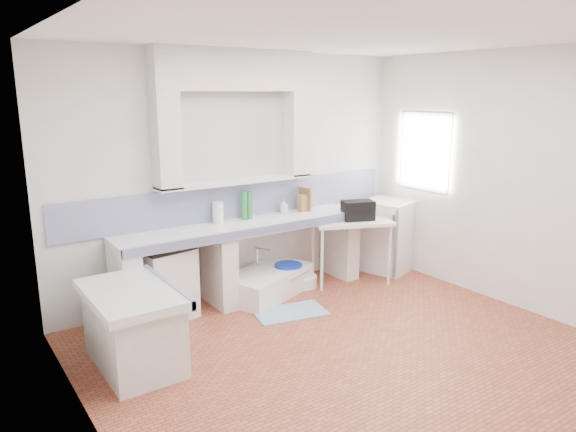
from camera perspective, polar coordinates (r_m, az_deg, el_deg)
floor at (r=5.11m, az=6.59°, el=-14.24°), size 4.50×4.50×0.00m
ceiling at (r=4.57m, az=7.55°, el=18.75°), size 4.50×4.50×0.00m
wall_back at (r=6.25m, az=-5.23°, el=4.40°), size 4.50×0.00×4.50m
wall_left at (r=3.60m, az=-20.89°, el=-2.97°), size 0.00×4.50×4.50m
wall_right at (r=6.34m, az=22.46°, el=3.58°), size 0.00×4.50×4.50m
alcove_mass at (r=6.03m, az=-5.72°, el=15.27°), size 1.90×0.25×0.45m
window_frame at (r=7.17m, az=15.33°, el=6.72°), size 0.35×0.86×1.06m
lace_valance at (r=7.03m, az=14.74°, el=9.75°), size 0.01×0.84×0.24m
counter_slab at (r=6.06m, az=-4.55°, el=-1.09°), size 3.00×0.60×0.08m
counter_lip at (r=5.82m, az=-3.16°, el=-1.65°), size 3.00×0.04×0.10m
counter_pier_left at (r=5.65m, az=-16.93°, el=-7.47°), size 0.20×0.55×0.82m
counter_pier_mid at (r=6.02m, az=-7.36°, el=-5.71°), size 0.20×0.55×0.82m
counter_pier_right at (r=6.96m, az=5.55°, el=-3.07°), size 0.20×0.55×0.82m
peninsula_top at (r=4.79m, az=-16.41°, el=-8.00°), size 0.70×1.10×0.08m
peninsula_base at (r=4.93m, az=-16.15°, el=-11.80°), size 0.60×1.00×0.62m
peninsula_lip at (r=4.90m, az=-12.73°, el=-7.33°), size 0.04×1.10×0.10m
backsplash at (r=6.29m, az=-5.11°, el=1.68°), size 4.27×0.03×0.40m
stove at (r=5.81m, az=-13.02°, el=-7.00°), size 0.61×0.59×0.75m
sink at (r=6.36m, az=-2.22°, el=-7.22°), size 1.25×0.96×0.27m
side_table at (r=6.73m, az=6.68°, el=-3.73°), size 1.09×0.86×0.04m
fridge at (r=7.26m, az=10.54°, el=-2.04°), size 0.77×0.77×0.94m
bucket_red at (r=6.25m, az=-4.87°, el=-7.57°), size 0.35×0.35×0.28m
bucket_orange at (r=6.26m, az=-2.24°, el=-7.49°), size 0.38×0.38×0.28m
bucket_blue at (r=6.49m, az=0.04°, el=-6.52°), size 0.44×0.44×0.32m
basin_white at (r=6.63m, az=1.58°, el=-6.94°), size 0.42×0.42×0.14m
water_bottle_a at (r=6.41m, az=-4.03°, el=-6.95°), size 0.10×0.10×0.29m
water_bottle_b at (r=6.49m, az=-3.46°, el=-6.59°), size 0.11×0.11×0.31m
black_bag at (r=6.61m, az=7.47°, el=0.59°), size 0.43×0.34×0.24m
green_bottle_a at (r=6.17m, az=-4.72°, el=1.11°), size 0.08×0.08×0.33m
green_bottle_b at (r=6.21m, az=-4.15°, el=1.17°), size 0.08×0.08×0.32m
knife_block at (r=6.58m, az=1.56°, el=1.38°), size 0.12×0.10×0.21m
cutting_board at (r=6.64m, az=1.84°, el=1.85°), size 0.04×0.21×0.29m
paper_towel at (r=6.02m, az=-7.49°, el=0.34°), size 0.14×0.14×0.24m
soap_bottle at (r=6.47m, az=-0.44°, el=1.06°), size 0.10×0.10×0.18m
rug at (r=5.89m, az=0.23°, el=-10.25°), size 0.84×0.59×0.01m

